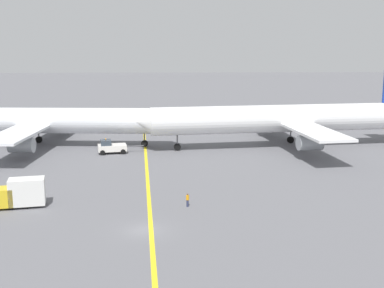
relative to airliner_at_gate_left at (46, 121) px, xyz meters
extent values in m
plane|color=slate|center=(20.89, -45.70, -4.92)|extent=(600.00, 600.00, 0.00)
cube|color=yellow|center=(21.02, -35.70, -4.92)|extent=(7.81, 119.81, 0.01)
cylinder|color=white|center=(0.54, -0.04, 0.12)|extent=(46.02, 8.28, 4.88)
cone|color=white|center=(24.57, -1.83, 0.12)|extent=(3.13, 4.69, 4.49)
cube|color=white|center=(-1.74, 0.13, -0.61)|extent=(9.40, 40.87, 0.44)
cylinder|color=#999EA3|center=(-1.59, -11.25, -2.41)|extent=(4.38, 2.91, 2.60)
cylinder|color=#999EA3|center=(0.10, 11.37, -2.41)|extent=(4.38, 2.91, 2.60)
cylinder|color=slate|center=(-2.48, 3.59, -3.17)|extent=(0.28, 0.28, 2.19)
cylinder|color=black|center=(-2.48, 3.59, -4.27)|extent=(1.34, 0.65, 1.30)
cylinder|color=slate|center=(-2.99, -3.19, -3.17)|extent=(0.28, 0.28, 2.19)
cylinder|color=black|center=(-2.99, -3.19, -4.27)|extent=(1.34, 0.65, 1.30)
cylinder|color=slate|center=(18.80, -1.40, -3.17)|extent=(0.28, 0.28, 2.19)
cylinder|color=black|center=(18.80, -1.40, -4.27)|extent=(1.34, 0.65, 1.30)
cylinder|color=white|center=(44.67, -2.64, 0.61)|extent=(49.68, 11.16, 5.18)
cone|color=white|center=(18.95, -5.80, 0.61)|extent=(3.36, 5.07, 4.77)
cube|color=white|center=(47.12, -2.34, -0.17)|extent=(11.19, 40.19, 0.44)
cylinder|color=#999EA3|center=(44.77, 8.57, -1.97)|extent=(4.49, 3.09, 2.60)
cylinder|color=#999EA3|center=(47.48, -13.50, -1.97)|extent=(4.49, 3.09, 2.60)
cylinder|color=slate|center=(48.53, -5.59, -3.00)|extent=(0.28, 0.28, 2.54)
cylinder|color=black|center=(48.53, -5.59, -4.27)|extent=(1.36, 0.70, 1.30)
cylinder|color=slate|center=(47.70, 1.15, -3.00)|extent=(0.28, 0.28, 2.54)
cylinder|color=black|center=(47.70, 1.15, -4.27)|extent=(1.36, 0.70, 1.30)
cylinder|color=slate|center=(25.05, -5.05, -3.00)|extent=(0.28, 0.28, 2.54)
cylinder|color=black|center=(25.05, -5.05, -4.27)|extent=(1.36, 0.70, 1.30)
cube|color=white|center=(13.24, -6.80, -3.92)|extent=(5.49, 3.68, 1.11)
cube|color=#333D47|center=(12.15, -7.01, -2.91)|extent=(2.21, 2.53, 0.90)
cylinder|color=#4C4C51|center=(17.30, -6.03, -3.80)|extent=(3.18, 0.80, 0.20)
sphere|color=orange|center=(12.15, -7.01, -2.28)|extent=(0.24, 0.24, 0.24)
cylinder|color=black|center=(11.71, -8.51, -4.47)|extent=(0.94, 0.46, 0.90)
cylinder|color=black|center=(11.19, -5.78, -4.47)|extent=(0.94, 0.46, 0.90)
cylinder|color=black|center=(15.29, -7.82, -4.47)|extent=(0.94, 0.46, 0.90)
cylinder|color=black|center=(14.77, -5.09, -4.47)|extent=(0.94, 0.46, 0.90)
cube|color=gold|center=(3.77, -37.62, -3.52)|extent=(2.60, 2.76, 2.20)
cube|color=silver|center=(6.37, -37.13, -3.02)|extent=(4.57, 3.13, 3.20)
cylinder|color=black|center=(5.05, -38.09, -4.62)|extent=(0.63, 0.31, 0.60)
cylinder|color=black|center=(4.79, -36.71, -4.62)|extent=(0.63, 0.31, 0.60)
cylinder|color=black|center=(6.53, -37.81, -4.62)|extent=(0.63, 0.31, 0.60)
cylinder|color=black|center=(6.27, -36.44, -4.62)|extent=(0.63, 0.31, 0.60)
cylinder|color=#2D3351|center=(25.78, -38.02, -4.50)|extent=(0.28, 0.28, 0.85)
cylinder|color=orange|center=(25.78, -38.02, -3.77)|extent=(0.36, 0.36, 0.60)
sphere|color=brown|center=(25.78, -38.02, -3.36)|extent=(0.23, 0.23, 0.23)
camera|label=1|loc=(23.75, -96.67, 14.49)|focal=47.26mm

